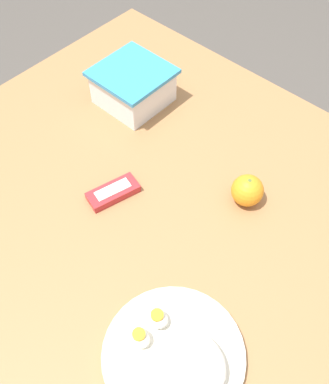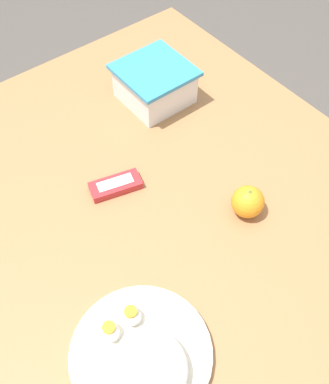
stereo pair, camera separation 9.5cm
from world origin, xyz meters
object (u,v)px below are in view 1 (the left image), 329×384
object	(u,v)px
food_container	(133,88)
rice_plate	(178,357)
orange_fruit	(247,190)
candy_bar	(113,192)

from	to	relation	value
food_container	rice_plate	xyz separation A→B (m)	(0.51, -0.42, -0.02)
food_container	orange_fruit	distance (m)	0.40
food_container	orange_fruit	xyz separation A→B (m)	(0.40, -0.06, -0.01)
orange_fruit	rice_plate	world-z (taller)	orange_fruit
rice_plate	candy_bar	bearing A→B (deg)	153.01
rice_plate	candy_bar	xyz separation A→B (m)	(-0.34, 0.17, -0.01)
food_container	candy_bar	xyz separation A→B (m)	(0.18, -0.25, -0.03)
food_container	orange_fruit	bearing A→B (deg)	-9.00
candy_bar	food_container	bearing A→B (deg)	126.05
orange_fruit	candy_bar	distance (m)	0.29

